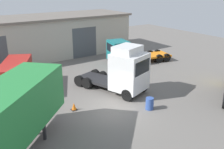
# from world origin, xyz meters

# --- Properties ---
(ground_plane) EXTENTS (60.00, 60.00, 0.00)m
(ground_plane) POSITION_xyz_m (0.00, 0.00, 0.00)
(ground_plane) COLOR slate
(warehouse_building) EXTENTS (24.46, 7.12, 4.87)m
(warehouse_building) POSITION_xyz_m (0.00, 17.30, 2.45)
(warehouse_building) COLOR #B7B2A3
(warehouse_building) RESTS_ON ground_plane
(tractor_unit_white) EXTENTS (4.36, 6.65, 4.02)m
(tractor_unit_white) POSITION_xyz_m (2.53, 2.33, 1.89)
(tractor_unit_white) COLOR silver
(tractor_unit_white) RESTS_ON ground_plane
(delivery_van_red) EXTENTS (4.09, 5.59, 2.46)m
(delivery_van_red) POSITION_xyz_m (-4.49, 8.14, 1.35)
(delivery_van_red) COLOR red
(delivery_van_red) RESTS_ON ground_plane
(flatbed_truck_teal) EXTENTS (7.53, 3.89, 2.67)m
(flatbed_truck_teal) POSITION_xyz_m (7.75, 8.89, 1.29)
(flatbed_truck_teal) COLOR #197075
(flatbed_truck_teal) RESTS_ON ground_plane
(oil_drum) EXTENTS (0.58, 0.58, 0.88)m
(oil_drum) POSITION_xyz_m (2.25, -1.07, 0.44)
(oil_drum) COLOR #33519E
(oil_drum) RESTS_ON ground_plane
(traffic_cone) EXTENTS (0.40, 0.40, 0.55)m
(traffic_cone) POSITION_xyz_m (-2.29, 1.89, 0.25)
(traffic_cone) COLOR black
(traffic_cone) RESTS_ON ground_plane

